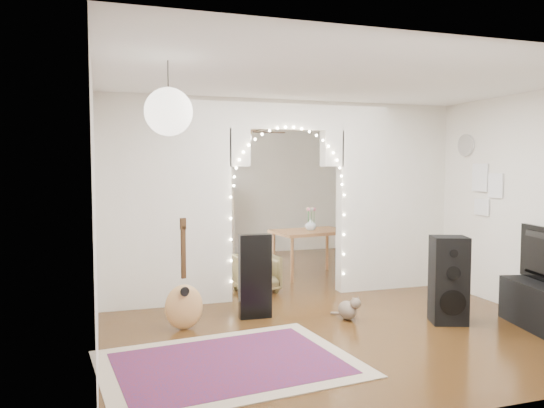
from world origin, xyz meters
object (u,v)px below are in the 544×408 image
object	(u,v)px
acoustic_guitar	(184,289)
bookcase	(201,224)
dining_chair_right	(256,273)
floor_speaker	(449,280)
media_console	(540,306)
dining_table	(311,235)
dining_chair_left	(200,264)

from	to	relation	value
acoustic_guitar	bookcase	xyz separation A→B (m)	(1.04, 4.61, 0.21)
dining_chair_right	acoustic_guitar	bearing A→B (deg)	-138.27
acoustic_guitar	dining_chair_right	distance (m)	1.94
bookcase	dining_chair_right	bearing A→B (deg)	-101.85
acoustic_guitar	floor_speaker	world-z (taller)	acoustic_guitar
acoustic_guitar	bookcase	size ratio (longest dim) A/B	0.78
acoustic_guitar	dining_chair_right	xyz separation A→B (m)	(1.26, 1.46, -0.19)
media_console	bookcase	xyz separation A→B (m)	(-2.72, 5.80, 0.42)
floor_speaker	bookcase	world-z (taller)	bookcase
floor_speaker	dining_chair_right	world-z (taller)	floor_speaker
floor_speaker	dining_table	world-z (taller)	floor_speaker
floor_speaker	bookcase	xyz separation A→B (m)	(-1.89, 5.30, 0.17)
floor_speaker	dining_table	size ratio (longest dim) A/B	0.77
acoustic_guitar	floor_speaker	distance (m)	3.01
floor_speaker	dining_chair_left	size ratio (longest dim) A/B	1.73
bookcase	dining_table	xyz separation A→B (m)	(1.39, -2.35, 0.01)
bookcase	dining_chair_left	bearing A→B (deg)	-116.64
acoustic_guitar	floor_speaker	size ratio (longest dim) A/B	1.05
floor_speaker	dining_chair_left	distance (m)	3.89
bookcase	dining_chair_left	world-z (taller)	bookcase
dining_chair_left	dining_table	bearing A→B (deg)	-0.19
floor_speaker	media_console	distance (m)	1.00
acoustic_guitar	dining_chair_left	size ratio (longest dim) A/B	1.81
dining_chair_left	dining_chair_right	size ratio (longest dim) A/B	0.97
dining_table	dining_chair_right	distance (m)	1.48
floor_speaker	dining_chair_right	xyz separation A→B (m)	(-1.67, 2.15, -0.23)
bookcase	floor_speaker	bearing A→B (deg)	-86.15
dining_chair_left	dining_chair_right	bearing A→B (deg)	-51.73
bookcase	dining_table	world-z (taller)	bookcase
bookcase	dining_chair_left	xyz separation A→B (m)	(-0.42, -2.18, -0.41)
floor_speaker	bookcase	size ratio (longest dim) A/B	0.75
bookcase	dining_chair_left	size ratio (longest dim) A/B	2.31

